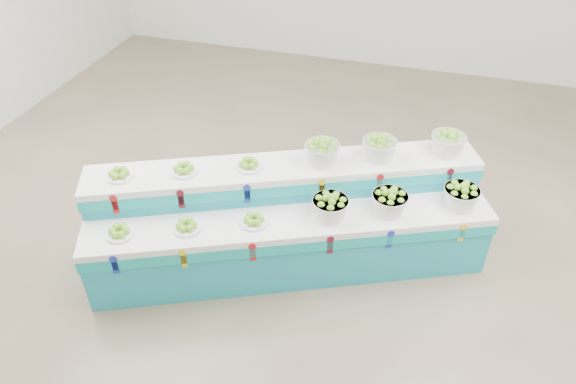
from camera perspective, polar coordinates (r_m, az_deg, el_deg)
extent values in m
plane|color=brown|center=(5.77, 2.90, -6.46)|extent=(10.00, 10.00, 0.00)
cylinder|color=white|center=(5.10, -17.55, -3.98)|extent=(0.34, 0.34, 0.10)
cylinder|color=white|center=(5.01, -10.76, -3.50)|extent=(0.34, 0.34, 0.10)
cylinder|color=white|center=(4.99, -3.64, -2.93)|extent=(0.34, 0.34, 0.10)
cylinder|color=white|center=(5.30, -17.56, 1.92)|extent=(0.34, 0.34, 0.10)
cylinder|color=white|center=(5.21, -11.04, 2.48)|extent=(0.34, 0.34, 0.10)
cylinder|color=white|center=(5.20, -4.21, 3.04)|extent=(0.34, 0.34, 0.10)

